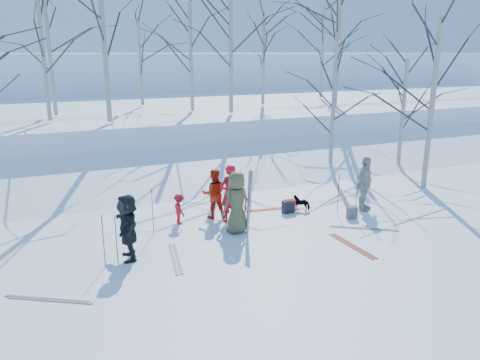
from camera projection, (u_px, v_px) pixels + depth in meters
name	position (u px, v px, depth m)	size (l,w,h in m)	color
ground	(261.00, 236.00, 13.36)	(120.00, 120.00, 0.00)	white
snow_ramp	(188.00, 175.00, 19.52)	(70.00, 9.50, 1.40)	white
snow_plateau	(138.00, 123.00, 28.14)	(70.00, 18.00, 2.20)	white
far_hill	(94.00, 84.00, 46.47)	(90.00, 30.00, 6.00)	white
skier_olive_center	(237.00, 203.00, 13.45)	(0.89, 0.58, 1.82)	#4E4F2F
skier_red_north	(229.00, 193.00, 14.35)	(0.66, 0.43, 1.81)	red
skier_redor_behind	(214.00, 194.00, 14.70)	(0.77, 0.60, 1.58)	red
skier_red_seated	(179.00, 209.00, 14.24)	(0.61, 0.35, 0.95)	red
skier_cream_east	(365.00, 184.00, 15.39)	(1.06, 0.44, 1.81)	beige
skier_grey_west	(128.00, 227.00, 11.72)	(1.59, 0.50, 1.71)	black
dog	(302.00, 203.00, 15.54)	(0.27, 0.59, 0.50)	black
upright_ski_left	(249.00, 202.00, 13.37)	(0.07, 0.02, 1.90)	silver
upright_ski_right	(250.00, 202.00, 13.33)	(0.07, 0.02, 1.90)	silver
ski_pair_a	(175.00, 258.00, 11.93)	(0.51, 1.91, 0.02)	silver
ski_pair_b	(261.00, 210.00, 15.58)	(1.91, 0.47, 0.02)	#A33017
ski_pair_c	(48.00, 299.00, 9.93)	(1.73, 1.16, 0.02)	silver
ski_pair_d	(352.00, 246.00, 12.70)	(0.25, 1.90, 0.02)	#A33017
ski_pair_e	(364.00, 228.00, 13.94)	(1.68, 1.23, 0.02)	silver
ski_pole_a	(251.00, 187.00, 15.82)	(0.02, 0.02, 1.34)	black
ski_pole_b	(153.00, 212.00, 13.40)	(0.02, 0.02, 1.34)	black
ski_pole_c	(338.00, 194.00, 15.13)	(0.02, 0.02, 1.34)	black
ski_pole_d	(240.00, 190.00, 15.54)	(0.02, 0.02, 1.34)	black
ski_pole_e	(103.00, 241.00, 11.32)	(0.02, 0.02, 1.34)	black
ski_pole_f	(356.00, 197.00, 14.73)	(0.02, 0.02, 1.34)	black
ski_pole_g	(116.00, 241.00, 11.33)	(0.02, 0.02, 1.34)	black
backpack_red	(290.00, 206.00, 15.38)	(0.32, 0.22, 0.42)	#AE241A
backpack_grey	(352.00, 213.00, 14.76)	(0.30, 0.20, 0.38)	#55575C
backpack_dark	(288.00, 207.00, 15.30)	(0.34, 0.24, 0.40)	black
birch_plateau_a	(43.00, 54.00, 19.78)	(4.55, 4.55, 5.65)	silver
birch_plateau_d	(322.00, 53.00, 30.34)	(4.60, 4.60, 5.71)	silver
birch_plateau_e	(191.00, 58.00, 23.24)	(4.28, 4.28, 5.25)	silver
birch_plateau_f	(337.00, 45.00, 24.52)	(5.13, 5.13, 6.48)	silver
birch_plateau_g	(339.00, 37.00, 25.66)	(5.76, 5.76, 7.37)	silver
birch_plateau_h	(50.00, 53.00, 21.51)	(4.59, 4.59, 5.70)	silver
birch_plateau_i	(263.00, 59.00, 26.17)	(4.10, 4.10, 5.00)	silver
birch_plateau_j	(140.00, 62.00, 25.91)	(3.90, 3.90, 4.71)	silver
birch_plateau_k	(231.00, 47.00, 22.33)	(4.98, 4.98, 6.26)	silver
birch_plateau_l	(104.00, 36.00, 19.24)	(5.54, 5.54, 7.05)	silver
birch_edge_b	(432.00, 106.00, 17.38)	(5.03, 5.03, 6.33)	silver
birch_edge_c	(403.00, 115.00, 20.64)	(3.98, 3.98, 4.83)	silver
birch_edge_e	(333.00, 117.00, 19.93)	(3.97, 3.97, 4.81)	silver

